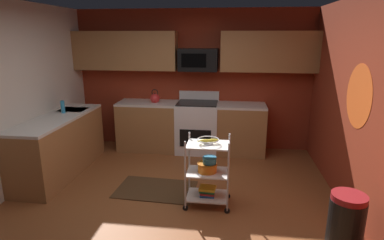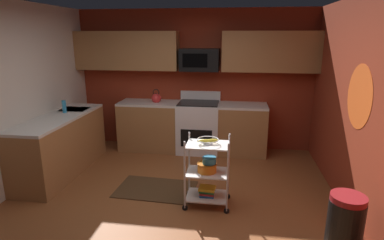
{
  "view_description": "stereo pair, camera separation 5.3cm",
  "coord_description": "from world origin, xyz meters",
  "px_view_note": "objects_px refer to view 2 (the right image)",
  "views": [
    {
      "loc": [
        0.76,
        -3.55,
        2.13
      ],
      "look_at": [
        0.24,
        0.45,
        1.05
      ],
      "focal_mm": 29.65,
      "sensor_mm": 36.0,
      "label": 1
    },
    {
      "loc": [
        0.81,
        -3.54,
        2.13
      ],
      "look_at": [
        0.24,
        0.45,
        1.05
      ],
      "focal_mm": 29.65,
      "sensor_mm": 36.0,
      "label": 2
    }
  ],
  "objects_px": {
    "mixing_bowl_small": "(209,160)",
    "fruit_bowl": "(208,140)",
    "book_stack": "(207,191)",
    "trash_can": "(345,227)",
    "mixing_bowl_large": "(207,167)",
    "rolling_cart": "(207,172)",
    "oven_range": "(199,126)",
    "dish_soap_bottle": "(64,107)",
    "kettle": "(156,98)",
    "microwave": "(200,60)"
  },
  "relations": [
    {
      "from": "oven_range",
      "to": "kettle",
      "type": "bearing_deg",
      "value": -179.72
    },
    {
      "from": "oven_range",
      "to": "trash_can",
      "type": "distance_m",
      "value": 3.28
    },
    {
      "from": "mixing_bowl_small",
      "to": "book_stack",
      "type": "bearing_deg",
      "value": -166.03
    },
    {
      "from": "rolling_cart",
      "to": "dish_soap_bottle",
      "type": "relative_size",
      "value": 4.57
    },
    {
      "from": "mixing_bowl_small",
      "to": "dish_soap_bottle",
      "type": "distance_m",
      "value": 2.63
    },
    {
      "from": "microwave",
      "to": "kettle",
      "type": "distance_m",
      "value": 1.07
    },
    {
      "from": "mixing_bowl_small",
      "to": "rolling_cart",
      "type": "bearing_deg",
      "value": -166.03
    },
    {
      "from": "kettle",
      "to": "dish_soap_bottle",
      "type": "relative_size",
      "value": 1.32
    },
    {
      "from": "book_stack",
      "to": "kettle",
      "type": "bearing_deg",
      "value": 120.49
    },
    {
      "from": "mixing_bowl_small",
      "to": "fruit_bowl",
      "type": "bearing_deg",
      "value": -166.03
    },
    {
      "from": "trash_can",
      "to": "mixing_bowl_large",
      "type": "bearing_deg",
      "value": 150.88
    },
    {
      "from": "fruit_bowl",
      "to": "trash_can",
      "type": "height_order",
      "value": "fruit_bowl"
    },
    {
      "from": "mixing_bowl_large",
      "to": "book_stack",
      "type": "distance_m",
      "value": 0.33
    },
    {
      "from": "kettle",
      "to": "fruit_bowl",
      "type": "bearing_deg",
      "value": -59.51
    },
    {
      "from": "mixing_bowl_small",
      "to": "kettle",
      "type": "bearing_deg",
      "value": 121.01
    },
    {
      "from": "mixing_bowl_large",
      "to": "trash_can",
      "type": "relative_size",
      "value": 0.38
    },
    {
      "from": "book_stack",
      "to": "trash_can",
      "type": "relative_size",
      "value": 0.33
    },
    {
      "from": "book_stack",
      "to": "trash_can",
      "type": "distance_m",
      "value": 1.63
    },
    {
      "from": "trash_can",
      "to": "dish_soap_bottle",
      "type": "bearing_deg",
      "value": 155.64
    },
    {
      "from": "kettle",
      "to": "trash_can",
      "type": "xyz_separation_m",
      "value": [
        2.57,
        -2.75,
        -0.67
      ]
    },
    {
      "from": "oven_range",
      "to": "trash_can",
      "type": "relative_size",
      "value": 1.67
    },
    {
      "from": "dish_soap_bottle",
      "to": "fruit_bowl",
      "type": "bearing_deg",
      "value": -21.29
    },
    {
      "from": "oven_range",
      "to": "mixing_bowl_small",
      "type": "xyz_separation_m",
      "value": [
        0.38,
        -1.95,
        0.14
      ]
    },
    {
      "from": "mixing_bowl_small",
      "to": "kettle",
      "type": "xyz_separation_m",
      "value": [
        -1.17,
        1.94,
        0.38
      ]
    },
    {
      "from": "book_stack",
      "to": "microwave",
      "type": "bearing_deg",
      "value": 99.78
    },
    {
      "from": "fruit_bowl",
      "to": "dish_soap_bottle",
      "type": "distance_m",
      "value": 2.59
    },
    {
      "from": "rolling_cart",
      "to": "dish_soap_bottle",
      "type": "xyz_separation_m",
      "value": [
        -2.41,
        0.94,
        0.57
      ]
    },
    {
      "from": "mixing_bowl_small",
      "to": "kettle",
      "type": "relative_size",
      "value": 0.69
    },
    {
      "from": "mixing_bowl_large",
      "to": "mixing_bowl_small",
      "type": "height_order",
      "value": "mixing_bowl_small"
    },
    {
      "from": "dish_soap_bottle",
      "to": "trash_can",
      "type": "bearing_deg",
      "value": -24.36
    },
    {
      "from": "kettle",
      "to": "oven_range",
      "type": "bearing_deg",
      "value": 0.28
    },
    {
      "from": "microwave",
      "to": "fruit_bowl",
      "type": "bearing_deg",
      "value": -80.22
    },
    {
      "from": "mixing_bowl_small",
      "to": "trash_can",
      "type": "height_order",
      "value": "trash_can"
    },
    {
      "from": "rolling_cart",
      "to": "book_stack",
      "type": "xyz_separation_m",
      "value": [
        0.0,
        -0.0,
        -0.26
      ]
    },
    {
      "from": "book_stack",
      "to": "dish_soap_bottle",
      "type": "bearing_deg",
      "value": 158.71
    },
    {
      "from": "microwave",
      "to": "book_stack",
      "type": "height_order",
      "value": "microwave"
    },
    {
      "from": "rolling_cart",
      "to": "mixing_bowl_small",
      "type": "xyz_separation_m",
      "value": [
        0.02,
        0.01,
        0.17
      ]
    },
    {
      "from": "mixing_bowl_large",
      "to": "dish_soap_bottle",
      "type": "relative_size",
      "value": 1.26
    },
    {
      "from": "microwave",
      "to": "fruit_bowl",
      "type": "xyz_separation_m",
      "value": [
        0.35,
        -2.06,
        -0.82
      ]
    },
    {
      "from": "microwave",
      "to": "rolling_cart",
      "type": "relative_size",
      "value": 0.77
    },
    {
      "from": "oven_range",
      "to": "fruit_bowl",
      "type": "height_order",
      "value": "oven_range"
    },
    {
      "from": "microwave",
      "to": "rolling_cart",
      "type": "distance_m",
      "value": 2.43
    },
    {
      "from": "book_stack",
      "to": "kettle",
      "type": "xyz_separation_m",
      "value": [
        -1.15,
        1.95,
        0.81
      ]
    },
    {
      "from": "mixing_bowl_large",
      "to": "book_stack",
      "type": "height_order",
      "value": "mixing_bowl_large"
    },
    {
      "from": "rolling_cart",
      "to": "trash_can",
      "type": "bearing_deg",
      "value": -29.23
    },
    {
      "from": "dish_soap_bottle",
      "to": "oven_range",
      "type": "bearing_deg",
      "value": 26.3
    },
    {
      "from": "oven_range",
      "to": "kettle",
      "type": "distance_m",
      "value": 0.95
    },
    {
      "from": "microwave",
      "to": "kettle",
      "type": "relative_size",
      "value": 2.65
    },
    {
      "from": "mixing_bowl_small",
      "to": "dish_soap_bottle",
      "type": "relative_size",
      "value": 0.91
    },
    {
      "from": "oven_range",
      "to": "fruit_bowl",
      "type": "distance_m",
      "value": 2.03
    }
  ]
}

